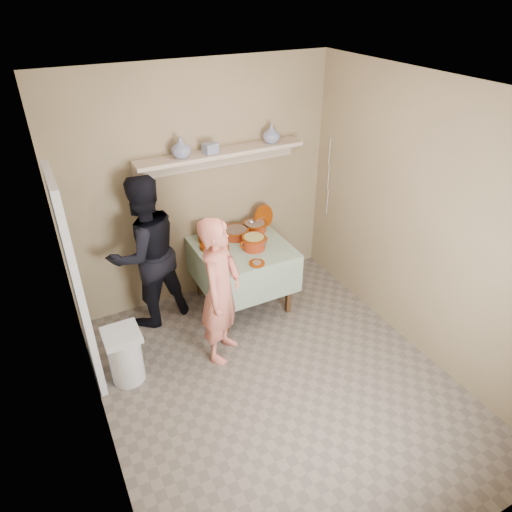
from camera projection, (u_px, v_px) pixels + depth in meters
ground at (279, 384)px, 4.24m from camera, size 3.50×3.50×0.00m
tile_panel at (77, 285)px, 3.86m from camera, size 0.06×0.70×2.00m
plate_stack_a at (205, 233)px, 4.94m from camera, size 0.15×0.15×0.21m
plate_stack_b at (215, 231)px, 5.02m from camera, size 0.14×0.14×0.17m
bowl_stack at (222, 248)px, 4.72m from camera, size 0.15×0.15×0.15m
empty_bowl at (208, 247)px, 4.84m from camera, size 0.17×0.17×0.05m
propped_lid at (264, 217)px, 5.24m from camera, size 0.28×0.15×0.27m
vase_right at (271, 134)px, 4.82m from camera, size 0.23×0.23×0.19m
vase_left at (181, 147)px, 4.42m from camera, size 0.27×0.27×0.20m
ceramic_box at (210, 148)px, 4.55m from camera, size 0.16×0.13×0.10m
person_cook at (221, 291)px, 4.22m from camera, size 0.64×0.64×1.50m
person_helper at (145, 253)px, 4.65m from camera, size 0.94×0.81×1.66m
room_shell at (284, 232)px, 3.39m from camera, size 3.04×3.54×2.62m
serving_table at (242, 255)px, 4.97m from camera, size 0.97×0.97×0.76m
cazuela_meat_a at (236, 232)px, 5.04m from camera, size 0.30×0.30×0.10m
cazuela_meat_b at (255, 226)px, 5.17m from camera, size 0.28×0.28×0.10m
ladle at (252, 222)px, 5.14m from camera, size 0.08×0.26×0.19m
cazuela_rice at (254, 242)px, 4.81m from camera, size 0.33×0.25×0.14m
front_plate at (257, 263)px, 4.59m from camera, size 0.16×0.16×0.03m
wall_shelf at (220, 154)px, 4.69m from camera, size 1.80×0.25×0.21m
trash_bin at (125, 356)px, 4.16m from camera, size 0.32×0.32×0.56m
electrical_cord at (328, 177)px, 5.28m from camera, size 0.01×0.05×0.90m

